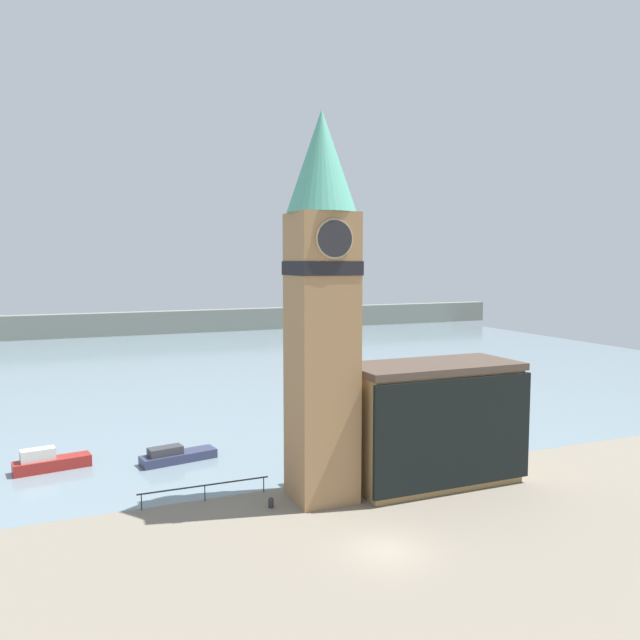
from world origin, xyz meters
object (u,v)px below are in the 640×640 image
at_px(clock_tower, 322,297).
at_px(boat_near, 176,456).
at_px(boat_far, 49,462).
at_px(mooring_bollard_near, 271,502).
at_px(pier_building, 434,423).

height_order(clock_tower, boat_near, clock_tower).
distance_m(boat_far, mooring_bollard_near, 18.94).
relative_size(clock_tower, boat_near, 4.15).
distance_m(pier_building, boat_near, 20.51).
relative_size(pier_building, mooring_bollard_near, 18.46).
relative_size(clock_tower, boat_far, 4.49).
relative_size(boat_near, mooring_bollard_near, 9.16).
height_order(boat_near, boat_far, boat_far).
xyz_separation_m(clock_tower, boat_near, (-7.76, 11.48, -13.08)).
distance_m(boat_near, boat_far, 9.43).
bearing_deg(boat_near, clock_tower, -66.27).
bearing_deg(boat_far, boat_near, -19.03).
bearing_deg(pier_building, clock_tower, 178.01).
bearing_deg(clock_tower, pier_building, -1.99).
bearing_deg(mooring_bollard_near, clock_tower, 4.21).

